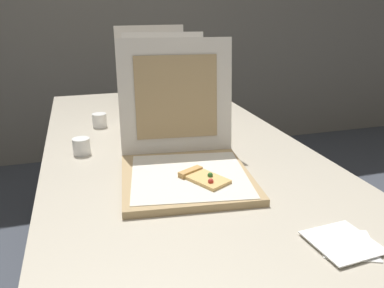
# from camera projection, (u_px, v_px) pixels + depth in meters

# --- Properties ---
(table) EXTENTS (0.96, 2.03, 0.72)m
(table) POSITION_uv_depth(u_px,v_px,m) (176.00, 157.00, 1.46)
(table) COLOR #BCB29E
(table) RESTS_ON ground
(pizza_box_front) EXTENTS (0.44, 0.48, 0.41)m
(pizza_box_front) POSITION_uv_depth(u_px,v_px,m) (185.00, 158.00, 1.18)
(pizza_box_front) COLOR tan
(pizza_box_front) RESTS_ON table
(pizza_box_middle) EXTENTS (0.44, 0.55, 0.39)m
(pizza_box_middle) POSITION_uv_depth(u_px,v_px,m) (172.00, 115.00, 1.65)
(pizza_box_middle) COLOR tan
(pizza_box_middle) RESTS_ON table
(pizza_box_back) EXTENTS (0.43, 0.47, 0.41)m
(pizza_box_back) POSITION_uv_depth(u_px,v_px,m) (162.00, 96.00, 1.98)
(pizza_box_back) COLOR tan
(pizza_box_back) RESTS_ON table
(cup_white_far) EXTENTS (0.06, 0.06, 0.06)m
(cup_white_far) POSITION_uv_depth(u_px,v_px,m) (100.00, 120.00, 1.66)
(cup_white_far) COLOR white
(cup_white_far) RESTS_ON table
(cup_white_mid) EXTENTS (0.06, 0.06, 0.06)m
(cup_white_mid) POSITION_uv_depth(u_px,v_px,m) (82.00, 146.00, 1.36)
(cup_white_mid) COLOR white
(cup_white_mid) RESTS_ON table
(napkin_pile) EXTENTS (0.16, 0.16, 0.01)m
(napkin_pile) POSITION_uv_depth(u_px,v_px,m) (344.00, 243.00, 0.85)
(napkin_pile) COLOR white
(napkin_pile) RESTS_ON table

